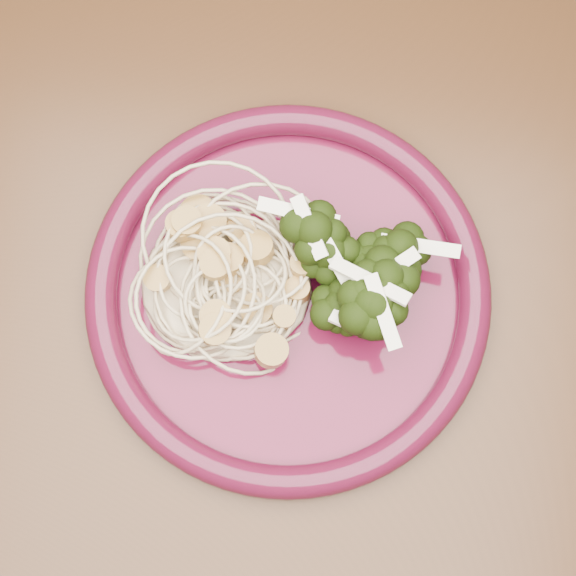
# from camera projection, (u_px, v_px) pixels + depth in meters

# --- Properties ---
(dining_table) EXTENTS (1.20, 0.80, 0.75)m
(dining_table) POSITION_uv_depth(u_px,v_px,m) (244.00, 391.00, 0.69)
(dining_table) COLOR #472814
(dining_table) RESTS_ON ground
(dinner_plate) EXTENTS (0.31, 0.31, 0.03)m
(dinner_plate) POSITION_uv_depth(u_px,v_px,m) (288.00, 291.00, 0.60)
(dinner_plate) COLOR #500C23
(dinner_plate) RESTS_ON dining_table
(spaghetti_pile) EXTENTS (0.13, 0.11, 0.03)m
(spaghetti_pile) POSITION_uv_depth(u_px,v_px,m) (225.00, 282.00, 0.60)
(spaghetti_pile) COLOR #CEBA8E
(spaghetti_pile) RESTS_ON dinner_plate
(scallop_cluster) EXTENTS (0.13, 0.13, 0.04)m
(scallop_cluster) POSITION_uv_depth(u_px,v_px,m) (222.00, 268.00, 0.56)
(scallop_cluster) COLOR #B98F45
(scallop_cluster) RESTS_ON spaghetti_pile
(broccoli_pile) EXTENTS (0.10, 0.16, 0.05)m
(broccoli_pile) POSITION_uv_depth(u_px,v_px,m) (367.00, 290.00, 0.58)
(broccoli_pile) COLOR black
(broccoli_pile) RESTS_ON dinner_plate
(onion_garnish) EXTENTS (0.07, 0.10, 0.05)m
(onion_garnish) POSITION_uv_depth(u_px,v_px,m) (371.00, 278.00, 0.55)
(onion_garnish) COLOR white
(onion_garnish) RESTS_ON broccoli_pile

